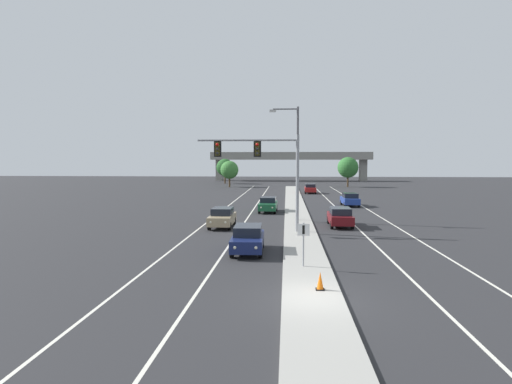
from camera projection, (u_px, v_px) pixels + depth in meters
ground_plane at (313, 301)px, 16.87m from camera, size 260.00×260.00×0.00m
median_island at (299, 228)px, 34.77m from camera, size 2.40×110.00×0.15m
lane_stripe_oncoming_center at (249, 217)px, 42.07m from camera, size 0.14×100.00×0.01m
lane_stripe_receding_center at (347, 218)px, 41.41m from camera, size 0.14×100.00×0.01m
edge_stripe_left at (215, 216)px, 42.30m from camera, size 0.14×100.00×0.01m
edge_stripe_right at (382, 218)px, 41.18m from camera, size 0.14×100.00×0.01m
overhead_signal_mast at (265, 162)px, 32.23m from camera, size 7.57×0.44×7.20m
median_sign_post at (303, 238)px, 21.64m from camera, size 0.60×0.10×2.20m
street_lamp_median at (295, 156)px, 38.36m from camera, size 2.58×0.28×10.00m
car_oncoming_navy at (248, 238)px, 25.74m from camera, size 1.91×4.51×1.58m
car_oncoming_tan at (222, 217)px, 35.41m from camera, size 1.83×4.47×1.58m
car_oncoming_green at (268, 204)px, 45.81m from camera, size 1.90×4.50×1.58m
car_receding_darkred at (340, 217)px, 35.78m from camera, size 1.85×4.48×1.58m
car_receding_blue at (350, 199)px, 51.77m from camera, size 1.84×4.48×1.58m
car_receding_red at (310, 188)px, 71.83m from camera, size 1.88×4.50×1.58m
traffic_cone_median_nose at (320, 281)px, 17.76m from camera, size 0.36×0.36×0.74m
overpass_bridge at (291, 159)px, 116.14m from camera, size 42.40×6.40×7.65m
tree_far_left_c at (229, 170)px, 88.74m from camera, size 3.71×3.71×5.36m
tree_far_left_b at (225, 167)px, 102.12m from camera, size 4.03×4.03×5.84m
tree_far_right_b at (348, 167)px, 88.84m from camera, size 4.25×4.25×6.15m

